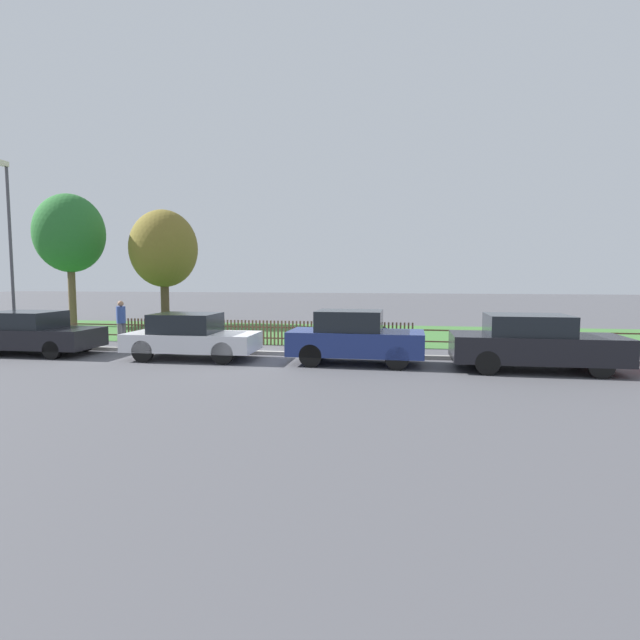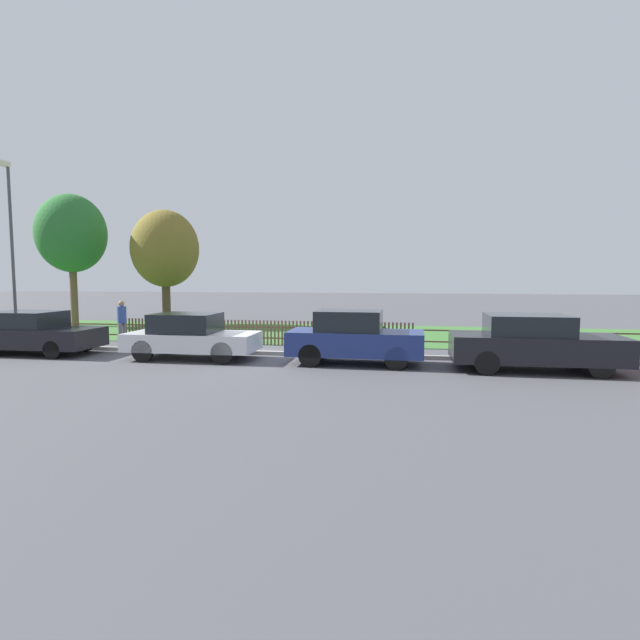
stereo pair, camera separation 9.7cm
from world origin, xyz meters
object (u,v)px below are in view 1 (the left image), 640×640
(parked_car_navy_estate, at_px, (191,336))
(tree_nearest_kerb, at_px, (70,234))
(tree_behind_motorcycle, at_px, (164,249))
(parked_car_red_compact, at_px, (354,337))
(covered_motorcycle, at_px, (364,333))
(pedestrian_near_fence, at_px, (121,320))
(parked_car_black_saloon, at_px, (30,333))
(parked_car_white_van, at_px, (533,343))
(street_lamp, at_px, (8,233))

(parked_car_navy_estate, relative_size, tree_nearest_kerb, 0.60)
(tree_behind_motorcycle, bearing_deg, parked_car_red_compact, -42.27)
(parked_car_navy_estate, xyz_separation_m, covered_motorcycle, (5.15, 2.55, -0.11))
(parked_car_navy_estate, relative_size, pedestrian_near_fence, 2.45)
(parked_car_black_saloon, relative_size, parked_car_white_van, 0.98)
(parked_car_navy_estate, bearing_deg, tree_nearest_kerb, 138.84)
(parked_car_navy_estate, bearing_deg, street_lamp, 165.74)
(parked_car_red_compact, height_order, pedestrian_near_fence, pedestrian_near_fence)
(parked_car_black_saloon, xyz_separation_m, parked_car_white_van, (15.53, -0.28, 0.07))
(parked_car_navy_estate, xyz_separation_m, pedestrian_near_fence, (-4.02, 2.77, 0.21))
(tree_nearest_kerb, height_order, street_lamp, tree_nearest_kerb)
(parked_car_black_saloon, distance_m, tree_behind_motorcycle, 10.40)
(parked_car_navy_estate, relative_size, parked_car_white_van, 0.91)
(parked_car_red_compact, height_order, tree_nearest_kerb, tree_nearest_kerb)
(pedestrian_near_fence, height_order, street_lamp, street_lamp)
(parked_car_navy_estate, relative_size, covered_motorcycle, 2.00)
(parked_car_red_compact, bearing_deg, covered_motorcycle, 88.60)
(parked_car_red_compact, bearing_deg, parked_car_navy_estate, -179.47)
(covered_motorcycle, relative_size, pedestrian_near_fence, 1.23)
(pedestrian_near_fence, bearing_deg, parked_car_black_saloon, -23.70)
(parked_car_red_compact, height_order, covered_motorcycle, parked_car_red_compact)
(street_lamp, bearing_deg, parked_car_white_van, -6.71)
(parked_car_white_van, height_order, covered_motorcycle, parked_car_white_van)
(parked_car_navy_estate, bearing_deg, parked_car_white_van, -2.31)
(parked_car_black_saloon, distance_m, parked_car_navy_estate, 5.60)
(parked_car_white_van, xyz_separation_m, tree_nearest_kerb, (-20.34, 9.03, 3.94))
(parked_car_white_van, xyz_separation_m, pedestrian_near_fence, (-13.95, 3.01, 0.16))
(tree_nearest_kerb, bearing_deg, parked_car_navy_estate, -40.21)
(parked_car_white_van, bearing_deg, covered_motorcycle, 149.53)
(parked_car_black_saloon, bearing_deg, tree_behind_motorcycle, 91.18)
(tree_behind_motorcycle, bearing_deg, parked_car_navy_estate, -59.42)
(parked_car_black_saloon, relative_size, parked_car_red_compact, 1.11)
(parked_car_navy_estate, relative_size, tree_behind_motorcycle, 0.67)
(street_lamp, bearing_deg, covered_motorcycle, 3.09)
(parked_car_white_van, height_order, pedestrian_near_fence, pedestrian_near_fence)
(parked_car_navy_estate, xyz_separation_m, street_lamp, (-7.83, 1.85, 3.40))
(parked_car_black_saloon, height_order, tree_behind_motorcycle, tree_behind_motorcycle)
(parked_car_navy_estate, height_order, street_lamp, street_lamp)
(covered_motorcycle, height_order, pedestrian_near_fence, pedestrian_near_fence)
(parked_car_black_saloon, bearing_deg, tree_nearest_kerb, 118.42)
(tree_nearest_kerb, distance_m, tree_behind_motorcycle, 4.74)
(parked_car_white_van, bearing_deg, tree_nearest_kerb, 155.84)
(parked_car_white_van, distance_m, pedestrian_near_fence, 14.27)
(covered_motorcycle, distance_m, street_lamp, 13.46)
(covered_motorcycle, bearing_deg, tree_behind_motorcycle, 143.58)
(parked_car_navy_estate, distance_m, tree_nearest_kerb, 14.20)
(covered_motorcycle, height_order, street_lamp, street_lamp)
(parked_car_navy_estate, bearing_deg, pedestrian_near_fence, 144.43)
(tree_nearest_kerb, bearing_deg, street_lamp, -69.65)
(parked_car_black_saloon, xyz_separation_m, pedestrian_near_fence, (1.58, 2.73, 0.22))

